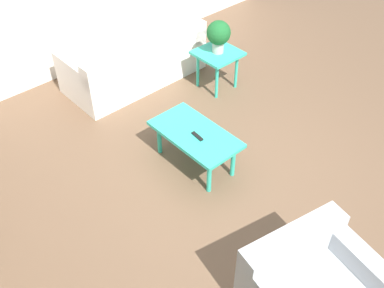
{
  "coord_description": "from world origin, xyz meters",
  "views": [
    {
      "loc": [
        -2.29,
        2.62,
        3.52
      ],
      "look_at": [
        0.2,
        0.37,
        0.55
      ],
      "focal_mm": 42.0,
      "sensor_mm": 36.0,
      "label": 1
    }
  ],
  "objects": [
    {
      "name": "remote_control",
      "position": [
        0.34,
        0.18,
        0.45
      ],
      "size": [
        0.16,
        0.06,
        0.02
      ],
      "color": "black",
      "rests_on": "coffee_table"
    },
    {
      "name": "ground_plane",
      "position": [
        0.0,
        0.0,
        0.0
      ],
      "size": [
        14.0,
        14.0,
        0.0
      ],
      "primitive_type": "plane",
      "color": "brown"
    },
    {
      "name": "potted_plant",
      "position": [
        1.34,
        -1.1,
        0.79
      ],
      "size": [
        0.31,
        0.31,
        0.43
      ],
      "color": "#B2ADA3",
      "rests_on": "side_table_plant"
    },
    {
      "name": "side_table_plant",
      "position": [
        1.34,
        -1.1,
        0.46
      ],
      "size": [
        0.54,
        0.54,
        0.54
      ],
      "color": "#2DB79E",
      "rests_on": "ground_plane"
    },
    {
      "name": "coffee_table",
      "position": [
        0.4,
        0.14,
        0.39
      ],
      "size": [
        1.0,
        0.54,
        0.44
      ],
      "color": "#2DB79E",
      "rests_on": "ground_plane"
    },
    {
      "name": "sofa",
      "position": [
        2.2,
        -0.39,
        0.28
      ],
      "size": [
        0.88,
        1.91,
        0.71
      ],
      "rotation": [
        0.0,
        0.0,
        1.57
      ],
      "color": "white",
      "rests_on": "ground_plane"
    }
  ]
}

